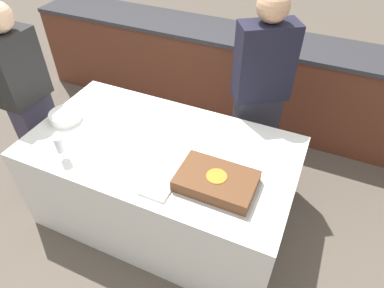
{
  "coord_description": "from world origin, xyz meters",
  "views": [
    {
      "loc": [
        0.9,
        -1.48,
        2.3
      ],
      "look_at": [
        0.24,
        0.0,
        0.86
      ],
      "focal_mm": 32.0,
      "sensor_mm": 36.0,
      "label": 1
    }
  ],
  "objects": [
    {
      "name": "person_seated_left",
      "position": [
        -1.14,
        0.0,
        0.81
      ],
      "size": [
        0.21,
        0.36,
        1.56
      ],
      "rotation": [
        0.0,
        0.0,
        1.57
      ],
      "color": "#383347",
      "rests_on": "ground_plane"
    },
    {
      "name": "cake",
      "position": [
        0.48,
        -0.18,
        0.8
      ],
      "size": [
        0.5,
        0.34,
        0.09
      ],
      "color": "#B7B2AD",
      "rests_on": "dining_table"
    },
    {
      "name": "back_counter",
      "position": [
        0.0,
        1.58,
        0.46
      ],
      "size": [
        4.4,
        0.58,
        0.92
      ],
      "color": "#5B2D1E",
      "rests_on": "ground_plane"
    },
    {
      "name": "person_cutting_cake",
      "position": [
        0.48,
        0.72,
        0.85
      ],
      "size": [
        0.45,
        0.39,
        1.63
      ],
      "rotation": [
        0.0,
        0.0,
        -2.56
      ],
      "color": "#282833",
      "rests_on": "ground_plane"
    },
    {
      "name": "utensil_pile",
      "position": [
        0.17,
        -0.39,
        0.77
      ],
      "size": [
        0.17,
        0.09,
        0.02
      ],
      "color": "white",
      "rests_on": "dining_table"
    },
    {
      "name": "ground_plane",
      "position": [
        0.0,
        0.0,
        0.0
      ],
      "size": [
        14.0,
        14.0,
        0.0
      ],
      "primitive_type": "plane",
      "color": "brown"
    },
    {
      "name": "side_plate_near_cake",
      "position": [
        0.55,
        0.11,
        0.76
      ],
      "size": [
        0.2,
        0.2,
        0.0
      ],
      "color": "white",
      "rests_on": "dining_table"
    },
    {
      "name": "plate_stack",
      "position": [
        -0.76,
        -0.03,
        0.79
      ],
      "size": [
        0.23,
        0.23,
        0.07
      ],
      "color": "white",
      "rests_on": "dining_table"
    },
    {
      "name": "dining_table",
      "position": [
        0.0,
        0.0,
        0.38
      ],
      "size": [
        1.84,
        1.01,
        0.76
      ],
      "color": "silver",
      "rests_on": "ground_plane"
    },
    {
      "name": "wine_glass",
      "position": [
        -0.51,
        -0.37,
        0.87
      ],
      "size": [
        0.07,
        0.07,
        0.18
      ],
      "color": "white",
      "rests_on": "dining_table"
    }
  ]
}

